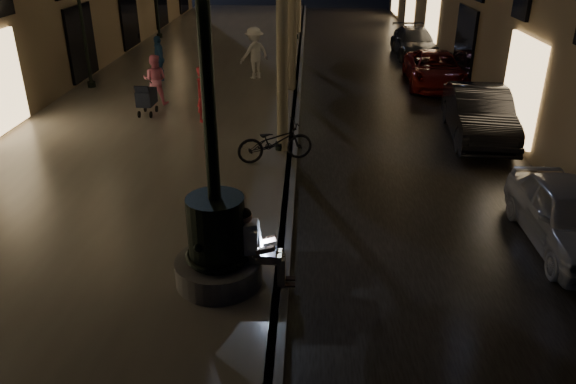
{
  "coord_description": "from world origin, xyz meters",
  "views": [
    {
      "loc": [
        0.39,
        -5.57,
        5.4
      ],
      "look_at": [
        0.07,
        3.0,
        1.34
      ],
      "focal_mm": 35.0,
      "sensor_mm": 36.0,
      "label": 1
    }
  ],
  "objects_px": {
    "car_front": "(569,216)",
    "pedestrian_pink": "(155,80)",
    "seated_man_laptop": "(256,244)",
    "car_rear": "(414,43)",
    "pedestrian_blue": "(159,58)",
    "pedestrian_white": "(254,53)",
    "lamp_curb_a": "(280,29)",
    "pedestrian_red": "(204,94)",
    "stroller": "(146,97)",
    "bicycle": "(275,142)",
    "car_third": "(435,69)",
    "car_second": "(479,114)",
    "fountain_lamppost": "(216,226)"
  },
  "relations": [
    {
      "from": "seated_man_laptop",
      "to": "car_rear",
      "type": "bearing_deg",
      "value": 73.38
    },
    {
      "from": "lamp_curb_a",
      "to": "car_second",
      "type": "relative_size",
      "value": 1.12
    },
    {
      "from": "car_front",
      "to": "car_rear",
      "type": "relative_size",
      "value": 0.83
    },
    {
      "from": "pedestrian_white",
      "to": "pedestrian_blue",
      "type": "height_order",
      "value": "pedestrian_white"
    },
    {
      "from": "fountain_lamppost",
      "to": "stroller",
      "type": "relative_size",
      "value": 4.75
    },
    {
      "from": "car_third",
      "to": "bicycle",
      "type": "height_order",
      "value": "car_third"
    },
    {
      "from": "lamp_curb_a",
      "to": "car_front",
      "type": "distance_m",
      "value": 7.46
    },
    {
      "from": "seated_man_laptop",
      "to": "bicycle",
      "type": "distance_m",
      "value": 5.23
    },
    {
      "from": "seated_man_laptop",
      "to": "car_rear",
      "type": "distance_m",
      "value": 19.53
    },
    {
      "from": "stroller",
      "to": "pedestrian_pink",
      "type": "height_order",
      "value": "pedestrian_pink"
    },
    {
      "from": "fountain_lamppost",
      "to": "pedestrian_pink",
      "type": "xyz_separation_m",
      "value": [
        -3.52,
        10.0,
        -0.22
      ]
    },
    {
      "from": "car_front",
      "to": "pedestrian_white",
      "type": "height_order",
      "value": "pedestrian_white"
    },
    {
      "from": "fountain_lamppost",
      "to": "pedestrian_blue",
      "type": "bearing_deg",
      "value": 107.61
    },
    {
      "from": "car_front",
      "to": "car_third",
      "type": "relative_size",
      "value": 0.82
    },
    {
      "from": "pedestrian_pink",
      "to": "stroller",
      "type": "bearing_deg",
      "value": 92.31
    },
    {
      "from": "car_second",
      "to": "bicycle",
      "type": "height_order",
      "value": "car_second"
    },
    {
      "from": "lamp_curb_a",
      "to": "pedestrian_white",
      "type": "xyz_separation_m",
      "value": [
        -1.35,
        7.57,
        -2.09
      ]
    },
    {
      "from": "stroller",
      "to": "car_third",
      "type": "height_order",
      "value": "stroller"
    },
    {
      "from": "car_third",
      "to": "pedestrian_blue",
      "type": "bearing_deg",
      "value": -174.74
    },
    {
      "from": "pedestrian_blue",
      "to": "pedestrian_white",
      "type": "bearing_deg",
      "value": 69.39
    },
    {
      "from": "car_second",
      "to": "pedestrian_red",
      "type": "height_order",
      "value": "pedestrian_red"
    },
    {
      "from": "lamp_curb_a",
      "to": "car_front",
      "type": "relative_size",
      "value": 1.34
    },
    {
      "from": "car_rear",
      "to": "pedestrian_blue",
      "type": "height_order",
      "value": "pedestrian_blue"
    },
    {
      "from": "pedestrian_pink",
      "to": "pedestrian_white",
      "type": "bearing_deg",
      "value": -127.19
    },
    {
      "from": "lamp_curb_a",
      "to": "pedestrian_red",
      "type": "distance_m",
      "value": 3.96
    },
    {
      "from": "car_third",
      "to": "pedestrian_pink",
      "type": "xyz_separation_m",
      "value": [
        -9.62,
        -3.46,
        0.38
      ]
    },
    {
      "from": "car_third",
      "to": "bicycle",
      "type": "distance_m",
      "value": 9.9
    },
    {
      "from": "car_rear",
      "to": "pedestrian_white",
      "type": "distance_m",
      "value": 8.58
    },
    {
      "from": "stroller",
      "to": "car_front",
      "type": "relative_size",
      "value": 0.3
    },
    {
      "from": "car_front",
      "to": "pedestrian_pink",
      "type": "xyz_separation_m",
      "value": [
        -9.72,
        8.29,
        0.38
      ]
    },
    {
      "from": "fountain_lamppost",
      "to": "pedestrian_white",
      "type": "xyz_separation_m",
      "value": [
        -0.65,
        13.57,
        -0.07
      ]
    },
    {
      "from": "stroller",
      "to": "pedestrian_blue",
      "type": "bearing_deg",
      "value": 100.79
    },
    {
      "from": "pedestrian_white",
      "to": "pedestrian_blue",
      "type": "relative_size",
      "value": 1.16
    },
    {
      "from": "pedestrian_red",
      "to": "pedestrian_pink",
      "type": "distance_m",
      "value": 2.54
    },
    {
      "from": "bicycle",
      "to": "car_third",
      "type": "bearing_deg",
      "value": -51.86
    },
    {
      "from": "car_second",
      "to": "pedestrian_red",
      "type": "xyz_separation_m",
      "value": [
        -7.79,
        0.66,
        0.3
      ]
    },
    {
      "from": "lamp_curb_a",
      "to": "pedestrian_pink",
      "type": "xyz_separation_m",
      "value": [
        -4.22,
        4.0,
        -2.24
      ]
    },
    {
      "from": "car_front",
      "to": "car_second",
      "type": "xyz_separation_m",
      "value": [
        -0.06,
        5.92,
        0.09
      ]
    },
    {
      "from": "car_front",
      "to": "pedestrian_red",
      "type": "relative_size",
      "value": 2.24
    },
    {
      "from": "stroller",
      "to": "pedestrian_blue",
      "type": "distance_m",
      "value": 4.39
    },
    {
      "from": "fountain_lamppost",
      "to": "pedestrian_red",
      "type": "relative_size",
      "value": 3.23
    },
    {
      "from": "fountain_lamppost",
      "to": "pedestrian_blue",
      "type": "relative_size",
      "value": 3.19
    },
    {
      "from": "car_rear",
      "to": "bicycle",
      "type": "xyz_separation_m",
      "value": [
        -5.6,
        -13.49,
        0.06
      ]
    },
    {
      "from": "pedestrian_pink",
      "to": "car_front",
      "type": "bearing_deg",
      "value": 141.07
    },
    {
      "from": "pedestrian_blue",
      "to": "bicycle",
      "type": "height_order",
      "value": "pedestrian_blue"
    },
    {
      "from": "car_rear",
      "to": "pedestrian_red",
      "type": "xyz_separation_m",
      "value": [
        -7.85,
        -10.44,
        0.37
      ]
    },
    {
      "from": "pedestrian_red",
      "to": "pedestrian_blue",
      "type": "relative_size",
      "value": 0.99
    },
    {
      "from": "car_second",
      "to": "car_third",
      "type": "height_order",
      "value": "car_second"
    },
    {
      "from": "stroller",
      "to": "pedestrian_red",
      "type": "distance_m",
      "value": 1.94
    },
    {
      "from": "fountain_lamppost",
      "to": "pedestrian_pink",
      "type": "height_order",
      "value": "fountain_lamppost"
    }
  ]
}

